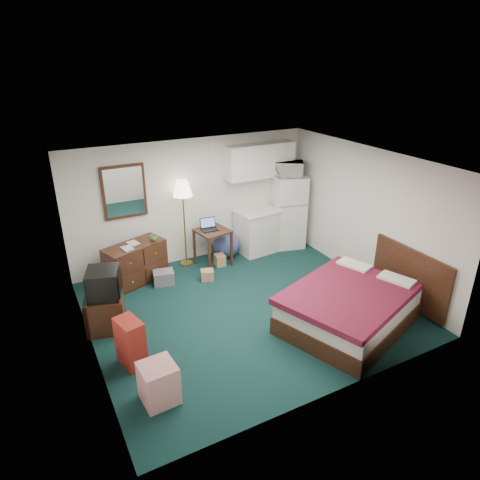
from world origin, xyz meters
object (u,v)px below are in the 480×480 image
fridge (288,211)px  desk (213,247)px  dresser (136,263)px  tv_stand (105,311)px  floor_lamp (184,224)px  suitcase (131,343)px  bed (348,309)px  kitchen_counter (257,232)px

fridge → desk: bearing=-161.2°
dresser → tv_stand: dresser is taller
dresser → desk: dresser is taller
floor_lamp → suitcase: size_ratio=2.50×
floor_lamp → suitcase: floor_lamp is taller
floor_lamp → desk: (0.47, -0.29, -0.50)m
dresser → floor_lamp: floor_lamp is taller
floor_lamp → desk: size_ratio=2.31×
dresser → fridge: 3.47m
bed → suitcase: suitcase is taller
desk → tv_stand: bearing=-163.4°
suitcase → fridge: bearing=16.4°
bed → dresser: bearing=110.9°
dresser → floor_lamp: size_ratio=0.64×
kitchen_counter → tv_stand: 3.78m
floor_lamp → fridge: 2.36m
dresser → kitchen_counter: 2.70m
dresser → bed: 3.93m
floor_lamp → fridge: bearing=-4.1°
suitcase → tv_stand: bearing=83.6°
kitchen_counter → floor_lamp: bearing=169.8°
kitchen_counter → fridge: fridge is taller
suitcase → bed: bearing=-25.7°
dresser → bed: size_ratio=0.56×
fridge → tv_stand: bearing=-147.8°
dresser → kitchen_counter: bearing=-17.3°
fridge → suitcase: (-4.14, -2.37, -0.45)m
dresser → fridge: (3.45, 0.09, 0.42)m
fridge → suitcase: fridge is taller
floor_lamp → desk: floor_lamp is taller
fridge → bed: size_ratio=0.81×
floor_lamp → tv_stand: 2.51m
floor_lamp → suitcase: 3.16m
floor_lamp → bed: 3.60m
dresser → bed: dresser is taller
bed → desk: bearing=88.8°
tv_stand → kitchen_counter: bearing=35.3°
dresser → suitcase: (-0.70, -2.29, -0.03)m
kitchen_counter → bed: (-0.14, -3.11, -0.13)m
desk → kitchen_counter: 1.14m
kitchen_counter → dresser: bearing=177.3°
dresser → floor_lamp: (1.10, 0.26, 0.50)m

